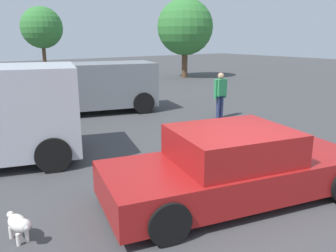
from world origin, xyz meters
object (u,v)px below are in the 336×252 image
(suv_dark, at_px, (94,86))
(pedestrian, at_px, (220,92))
(dog, at_px, (19,224))
(sedan_foreground, at_px, (234,167))

(suv_dark, bearing_deg, pedestrian, 146.71)
(suv_dark, height_order, pedestrian, suv_dark)
(dog, distance_m, suv_dark, 8.59)
(sedan_foreground, xyz_separation_m, pedestrian, (4.20, 4.57, 0.36))
(sedan_foreground, height_order, pedestrian, pedestrian)
(dog, distance_m, pedestrian, 8.50)
(sedan_foreground, relative_size, dog, 7.89)
(sedan_foreground, relative_size, pedestrian, 3.10)
(pedestrian, bearing_deg, sedan_foreground, 136.22)
(dog, height_order, suv_dark, suv_dark)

